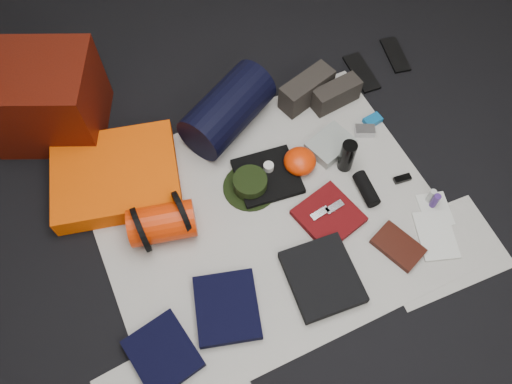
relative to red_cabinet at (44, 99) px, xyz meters
name	(u,v)px	position (x,y,z in m)	size (l,w,h in m)	color
floor	(269,217)	(0.79, -0.97, -0.23)	(4.50, 4.50, 0.02)	black
newspaper_mat	(269,216)	(0.79, -0.97, -0.22)	(1.60, 1.30, 0.01)	beige
newspaper_sheet_front_right	(440,250)	(1.44, -1.47, -0.22)	(0.58, 0.40, 0.00)	beige
red_cabinet	(44,99)	(0.00, 0.00, 0.00)	(0.53, 0.44, 0.44)	#490E05
sleeping_pad	(116,176)	(0.18, -0.48, -0.16)	(0.61, 0.50, 0.11)	#F85102
stuff_sack	(162,223)	(0.30, -0.84, -0.12)	(0.18, 0.18, 0.30)	red
sack_strap_left	(141,230)	(0.20, -0.84, -0.11)	(0.22, 0.22, 0.03)	black
sack_strap_right	(182,213)	(0.40, -0.84, -0.11)	(0.22, 0.22, 0.03)	black
navy_duffel	(228,110)	(0.83, -0.39, -0.08)	(0.26, 0.26, 0.50)	black
boonie_brim	(250,187)	(0.77, -0.79, -0.21)	(0.27, 0.27, 0.01)	black
boonie_crown	(250,183)	(0.77, -0.79, -0.17)	(0.17, 0.17, 0.07)	black
hiking_boot_left	(307,89)	(1.28, -0.41, -0.14)	(0.31, 0.12, 0.16)	#28241F
hiking_boot_right	(336,94)	(1.42, -0.50, -0.15)	(0.27, 0.10, 0.13)	#28241F
flip_flop_left	(361,72)	(1.67, -0.38, -0.21)	(0.11, 0.28, 0.02)	black
flip_flop_right	(395,55)	(1.91, -0.34, -0.21)	(0.10, 0.26, 0.01)	black
trousers_navy_a	(163,354)	(0.10, -1.37, -0.19)	(0.25, 0.28, 0.04)	black
trousers_navy_b	(227,308)	(0.42, -1.31, -0.19)	(0.27, 0.31, 0.05)	black
trousers_charcoal	(322,277)	(0.87, -1.36, -0.19)	(0.30, 0.34, 0.05)	black
black_tshirt	(267,176)	(0.87, -0.78, -0.20)	(0.31, 0.29, 0.03)	black
red_shirt	(329,216)	(1.04, -1.10, -0.20)	(0.27, 0.27, 0.04)	#55090B
orange_stuff_sack	(300,161)	(1.05, -0.79, -0.16)	(0.16, 0.16, 0.11)	red
first_aid_pouch	(330,145)	(1.25, -0.75, -0.19)	(0.22, 0.17, 0.06)	gray
water_bottle	(347,156)	(1.26, -0.88, -0.12)	(0.08, 0.08, 0.19)	black
speaker	(366,189)	(1.28, -1.06, -0.18)	(0.07, 0.07, 0.18)	black
compact_camera	(365,131)	(1.46, -0.75, -0.19)	(0.10, 0.06, 0.04)	#BBBBC0
cyan_case	(373,120)	(1.54, -0.70, -0.20)	(0.09, 0.06, 0.03)	#0E558A
toiletry_purple	(435,201)	(1.54, -1.26, -0.16)	(0.03, 0.03, 0.10)	#3E226E
toiletry_clear	(431,196)	(1.54, -1.23, -0.17)	(0.03, 0.03, 0.09)	#A8ADA8
paperback_book	(398,246)	(1.26, -1.38, -0.20)	(0.15, 0.23, 0.03)	black
map_booklet	(436,235)	(1.46, -1.40, -0.21)	(0.17, 0.25, 0.01)	beige
map_printout	(435,210)	(1.54, -1.29, -0.21)	(0.14, 0.18, 0.01)	beige
sunglasses	(402,179)	(1.48, -1.08, -0.20)	(0.09, 0.04, 0.02)	black
tape_roll	(269,167)	(0.89, -0.75, -0.17)	(0.05, 0.05, 0.04)	beige
energy_bar_a	(320,213)	(1.00, -1.08, -0.17)	(0.10, 0.04, 0.01)	#BBBBC0
energy_bar_b	(334,207)	(1.08, -1.08, -0.17)	(0.10, 0.04, 0.01)	#BBBBC0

